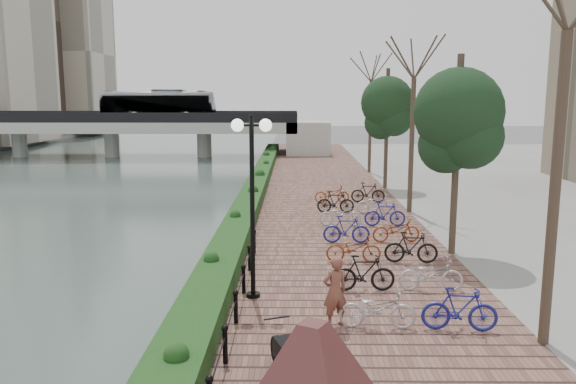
{
  "coord_description": "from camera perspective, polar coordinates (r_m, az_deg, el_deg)",
  "views": [
    {
      "loc": [
        2.74,
        -9.22,
        5.59
      ],
      "look_at": [
        2.49,
        12.39,
        2.0
      ],
      "focal_mm": 35.0,
      "sensor_mm": 36.0,
      "label": 1
    }
  ],
  "objects": [
    {
      "name": "motorcycle",
      "position": [
        10.54,
        0.13,
        -16.33
      ],
      "size": [
        1.04,
        1.7,
        1.01
      ],
      "primitive_type": null,
      "rotation": [
        0.0,
        0.0,
        0.36
      ],
      "color": "black",
      "rests_on": "promenade"
    },
    {
      "name": "promenade",
      "position": [
        27.28,
        3.3,
        -1.87
      ],
      "size": [
        8.0,
        75.0,
        0.5
      ],
      "primitive_type": "cube",
      "color": "brown",
      "rests_on": "ground"
    },
    {
      "name": "river_water",
      "position": [
        38.95,
        -26.44,
        0.2
      ],
      "size": [
        30.0,
        130.0,
        0.02
      ],
      "primitive_type": "cube",
      "color": "#485A55",
      "rests_on": "ground"
    },
    {
      "name": "bridge",
      "position": [
        56.8,
        -16.63,
        6.8
      ],
      "size": [
        36.0,
        10.77,
        6.5
      ],
      "color": "#A9A9A4",
      "rests_on": "ground"
    },
    {
      "name": "chain_fence",
      "position": [
        12.26,
        -5.82,
        -13.36
      ],
      "size": [
        0.1,
        14.1,
        0.7
      ],
      "color": "black",
      "rests_on": "promenade"
    },
    {
      "name": "hedge",
      "position": [
        29.69,
        -3.48,
        0.13
      ],
      "size": [
        1.1,
        56.0,
        0.6
      ],
      "primitive_type": "cube",
      "color": "#163C16",
      "rests_on": "promenade"
    },
    {
      "name": "lamppost",
      "position": [
        14.1,
        -3.69,
        2.54
      ],
      "size": [
        1.02,
        0.32,
        4.7
      ],
      "color": "black",
      "rests_on": "promenade"
    },
    {
      "name": "pedestrian",
      "position": [
        12.85,
        4.78,
        -10.03
      ],
      "size": [
        0.7,
        0.59,
        1.63
      ],
      "primitive_type": "imported",
      "rotation": [
        0.0,
        0.0,
        3.54
      ],
      "color": "brown",
      "rests_on": "promenade"
    },
    {
      "name": "street_trees",
      "position": [
        22.61,
        14.15,
        4.32
      ],
      "size": [
        3.2,
        37.12,
        6.8
      ],
      "color": "#3C2E23",
      "rests_on": "promenade"
    },
    {
      "name": "bicycle_parking",
      "position": [
        20.37,
        8.42,
        -3.77
      ],
      "size": [
        2.4,
        17.32,
        1.0
      ],
      "color": "#BBBBC0",
      "rests_on": "promenade"
    }
  ]
}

